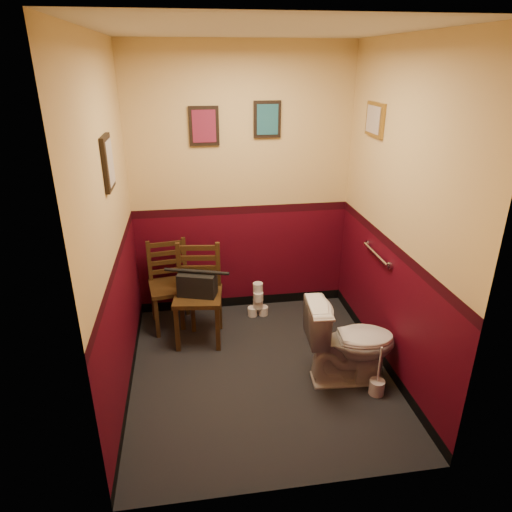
{
  "coord_description": "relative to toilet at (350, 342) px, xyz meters",
  "views": [
    {
      "loc": [
        -0.53,
        -3.23,
        2.51
      ],
      "look_at": [
        0.0,
        0.25,
        1.0
      ],
      "focal_mm": 32.0,
      "sensor_mm": 36.0,
      "label": 1
    }
  ],
  "objects": [
    {
      "name": "wall_back",
      "position": [
        -0.72,
        1.4,
        0.98
      ],
      "size": [
        2.2,
        0.0,
        2.7
      ],
      "primitive_type": "cube",
      "rotation": [
        1.57,
        0.0,
        0.0
      ],
      "color": "#450612",
      "rests_on": "ground"
    },
    {
      "name": "ceiling",
      "position": [
        -0.72,
        0.2,
        2.33
      ],
      "size": [
        2.2,
        2.4,
        0.0
      ],
      "primitive_type": "cube",
      "rotation": [
        3.14,
        0.0,
        0.0
      ],
      "color": "silver",
      "rests_on": "ground"
    },
    {
      "name": "wall_left",
      "position": [
        -1.82,
        0.2,
        0.98
      ],
      "size": [
        0.0,
        2.4,
        2.7
      ],
      "primitive_type": "cube",
      "rotation": [
        1.57,
        0.0,
        1.57
      ],
      "color": "#450612",
      "rests_on": "ground"
    },
    {
      "name": "framed_print_back_b",
      "position": [
        -0.47,
        1.38,
        1.63
      ],
      "size": [
        0.26,
        0.04,
        0.34
      ],
      "color": "black",
      "rests_on": "wall_back"
    },
    {
      "name": "grab_bar",
      "position": [
        0.35,
        0.45,
        0.58
      ],
      "size": [
        0.05,
        0.56,
        0.06
      ],
      "color": "silver",
      "rests_on": "wall_right"
    },
    {
      "name": "toilet",
      "position": [
        0.0,
        0.0,
        0.0
      ],
      "size": [
        0.78,
        0.47,
        0.74
      ],
      "primitive_type": "imported",
      "rotation": [
        0.0,
        0.0,
        1.5
      ],
      "color": "white",
      "rests_on": "floor"
    },
    {
      "name": "toilet_brush",
      "position": [
        0.17,
        -0.22,
        -0.3
      ],
      "size": [
        0.13,
        0.13,
        0.45
      ],
      "color": "silver",
      "rests_on": "floor"
    },
    {
      "name": "chair_right",
      "position": [
        -1.21,
        0.84,
        0.1
      ],
      "size": [
        0.49,
        0.49,
        0.94
      ],
      "rotation": [
        0.0,
        0.0,
        -0.12
      ],
      "color": "#3E2812",
      "rests_on": "floor"
    },
    {
      "name": "wall_front",
      "position": [
        -0.72,
        -1.0,
        0.98
      ],
      "size": [
        2.2,
        0.0,
        2.7
      ],
      "primitive_type": "cube",
      "rotation": [
        -1.57,
        0.0,
        0.0
      ],
      "color": "#450612",
      "rests_on": "ground"
    },
    {
      "name": "tp_stack",
      "position": [
        -0.59,
        1.15,
        -0.21
      ],
      "size": [
        0.22,
        0.13,
        0.38
      ],
      "color": "silver",
      "rests_on": "floor"
    },
    {
      "name": "chair_left",
      "position": [
        -1.48,
        1.13,
        0.07
      ],
      "size": [
        0.47,
        0.47,
        0.88
      ],
      "rotation": [
        0.0,
        0.0,
        0.15
      ],
      "color": "#3E2812",
      "rests_on": "floor"
    },
    {
      "name": "framed_print_back_a",
      "position": [
        -1.07,
        1.38,
        1.58
      ],
      "size": [
        0.28,
        0.04,
        0.36
      ],
      "color": "black",
      "rests_on": "wall_back"
    },
    {
      "name": "wall_right",
      "position": [
        0.38,
        0.2,
        0.98
      ],
      "size": [
        0.0,
        2.4,
        2.7
      ],
      "primitive_type": "cube",
      "rotation": [
        1.57,
        0.0,
        -1.57
      ],
      "color": "#450612",
      "rests_on": "ground"
    },
    {
      "name": "floor",
      "position": [
        -0.72,
        0.2,
        -0.37
      ],
      "size": [
        2.2,
        2.4,
        0.0
      ],
      "primitive_type": "cube",
      "color": "black",
      "rests_on": "ground"
    },
    {
      "name": "framed_print_left",
      "position": [
        -1.8,
        0.3,
        1.48
      ],
      "size": [
        0.04,
        0.3,
        0.38
      ],
      "color": "black",
      "rests_on": "wall_left"
    },
    {
      "name": "framed_print_right",
      "position": [
        0.36,
        0.8,
        1.68
      ],
      "size": [
        0.04,
        0.34,
        0.28
      ],
      "color": "olive",
      "rests_on": "wall_right"
    },
    {
      "name": "handbag",
      "position": [
        -1.22,
        0.8,
        0.23
      ],
      "size": [
        0.39,
        0.27,
        0.26
      ],
      "rotation": [
        0.0,
        0.0,
        -0.31
      ],
      "color": "black",
      "rests_on": "chair_right"
    }
  ]
}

